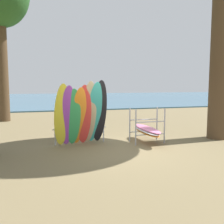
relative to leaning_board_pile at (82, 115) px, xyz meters
The scene contains 4 objects.
ground_plane 1.73m from the leaning_board_pile, 39.64° to the right, with size 80.00×80.00×0.00m, color brown.
lake_water 29.29m from the leaning_board_pile, 87.93° to the left, with size 80.00×36.00×0.10m, color #38607A.
leaning_board_pile is the anchor object (origin of this frame).
board_storage_rack 2.42m from the leaning_board_pile, ahead, with size 1.15×2.12×1.25m.
Camera 1 is at (-2.42, -7.60, 2.11)m, focal length 40.20 mm.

